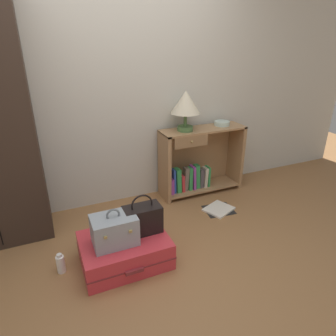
{
  "coord_description": "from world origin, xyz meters",
  "views": [
    {
      "loc": [
        -0.7,
        -1.52,
        1.69
      ],
      "look_at": [
        0.34,
        0.89,
        0.55
      ],
      "focal_mm": 31.79,
      "sensor_mm": 36.0,
      "label": 1
    }
  ],
  "objects_px": {
    "table_lamp": "(186,104)",
    "bowl": "(222,123)",
    "bottle": "(61,264)",
    "handbag": "(142,219)",
    "train_case": "(114,230)",
    "bookshelf": "(198,162)",
    "open_book_on_floor": "(219,209)",
    "suitcase_large": "(125,250)"
  },
  "relations": [
    {
      "from": "table_lamp",
      "to": "handbag",
      "type": "xyz_separation_m",
      "value": [
        -0.79,
        -0.82,
        -0.72
      ]
    },
    {
      "from": "suitcase_large",
      "to": "bottle",
      "type": "relative_size",
      "value": 4.09
    },
    {
      "from": "train_case",
      "to": "open_book_on_floor",
      "type": "distance_m",
      "value": 1.33
    },
    {
      "from": "bookshelf",
      "to": "bottle",
      "type": "height_order",
      "value": "bookshelf"
    },
    {
      "from": "bookshelf",
      "to": "train_case",
      "type": "xyz_separation_m",
      "value": [
        -1.22,
        -0.9,
        -0.02
      ]
    },
    {
      "from": "bookshelf",
      "to": "open_book_on_floor",
      "type": "bearing_deg",
      "value": -89.72
    },
    {
      "from": "suitcase_large",
      "to": "handbag",
      "type": "distance_m",
      "value": 0.29
    },
    {
      "from": "table_lamp",
      "to": "bookshelf",
      "type": "bearing_deg",
      "value": 5.68
    },
    {
      "from": "bowl",
      "to": "bottle",
      "type": "xyz_separation_m",
      "value": [
        -1.94,
        -0.8,
        -0.73
      ]
    },
    {
      "from": "bookshelf",
      "to": "handbag",
      "type": "height_order",
      "value": "bookshelf"
    },
    {
      "from": "table_lamp",
      "to": "bottle",
      "type": "xyz_separation_m",
      "value": [
        -1.45,
        -0.77,
        -0.99
      ]
    },
    {
      "from": "open_book_on_floor",
      "to": "suitcase_large",
      "type": "bearing_deg",
      "value": -161.53
    },
    {
      "from": "bookshelf",
      "to": "train_case",
      "type": "height_order",
      "value": "bookshelf"
    },
    {
      "from": "bookshelf",
      "to": "handbag",
      "type": "xyz_separation_m",
      "value": [
        -0.97,
        -0.84,
        -0.02
      ]
    },
    {
      "from": "bookshelf",
      "to": "train_case",
      "type": "bearing_deg",
      "value": -143.67
    },
    {
      "from": "bookshelf",
      "to": "table_lamp",
      "type": "height_order",
      "value": "table_lamp"
    },
    {
      "from": "open_book_on_floor",
      "to": "bowl",
      "type": "bearing_deg",
      "value": 59.27
    },
    {
      "from": "bowl",
      "to": "handbag",
      "type": "relative_size",
      "value": 0.51
    },
    {
      "from": "bowl",
      "to": "bottle",
      "type": "height_order",
      "value": "bowl"
    },
    {
      "from": "table_lamp",
      "to": "suitcase_large",
      "type": "height_order",
      "value": "table_lamp"
    },
    {
      "from": "train_case",
      "to": "open_book_on_floor",
      "type": "xyz_separation_m",
      "value": [
        1.22,
        0.4,
        -0.34
      ]
    },
    {
      "from": "table_lamp",
      "to": "bowl",
      "type": "distance_m",
      "value": 0.55
    },
    {
      "from": "table_lamp",
      "to": "handbag",
      "type": "distance_m",
      "value": 1.35
    },
    {
      "from": "handbag",
      "to": "bottle",
      "type": "xyz_separation_m",
      "value": [
        -0.67,
        0.06,
        -0.27
      ]
    },
    {
      "from": "bookshelf",
      "to": "bottle",
      "type": "xyz_separation_m",
      "value": [
        -1.64,
        -0.79,
        -0.29
      ]
    },
    {
      "from": "bookshelf",
      "to": "open_book_on_floor",
      "type": "distance_m",
      "value": 0.61
    },
    {
      "from": "handbag",
      "to": "open_book_on_floor",
      "type": "xyz_separation_m",
      "value": [
        0.97,
        0.35,
        -0.34
      ]
    },
    {
      "from": "train_case",
      "to": "handbag",
      "type": "height_order",
      "value": "handbag"
    },
    {
      "from": "bowl",
      "to": "handbag",
      "type": "distance_m",
      "value": 1.6
    },
    {
      "from": "bottle",
      "to": "table_lamp",
      "type": "bearing_deg",
      "value": 27.92
    },
    {
      "from": "table_lamp",
      "to": "train_case",
      "type": "distance_m",
      "value": 1.53
    },
    {
      "from": "open_book_on_floor",
      "to": "bottle",
      "type": "bearing_deg",
      "value": -169.74
    },
    {
      "from": "bowl",
      "to": "table_lamp",
      "type": "bearing_deg",
      "value": -176.85
    },
    {
      "from": "table_lamp",
      "to": "open_book_on_floor",
      "type": "height_order",
      "value": "table_lamp"
    },
    {
      "from": "bowl",
      "to": "open_book_on_floor",
      "type": "bearing_deg",
      "value": -120.73
    },
    {
      "from": "train_case",
      "to": "bottle",
      "type": "xyz_separation_m",
      "value": [
        -0.42,
        0.11,
        -0.27
      ]
    },
    {
      "from": "handbag",
      "to": "open_book_on_floor",
      "type": "relative_size",
      "value": 0.96
    },
    {
      "from": "bowl",
      "to": "suitcase_large",
      "type": "bearing_deg",
      "value": -148.56
    },
    {
      "from": "table_lamp",
      "to": "bowl",
      "type": "xyz_separation_m",
      "value": [
        0.49,
        0.03,
        -0.27
      ]
    },
    {
      "from": "bowl",
      "to": "handbag",
      "type": "xyz_separation_m",
      "value": [
        -1.27,
        -0.85,
        -0.45
      ]
    },
    {
      "from": "table_lamp",
      "to": "handbag",
      "type": "bearing_deg",
      "value": -133.61
    },
    {
      "from": "suitcase_large",
      "to": "handbag",
      "type": "bearing_deg",
      "value": 9.97
    }
  ]
}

